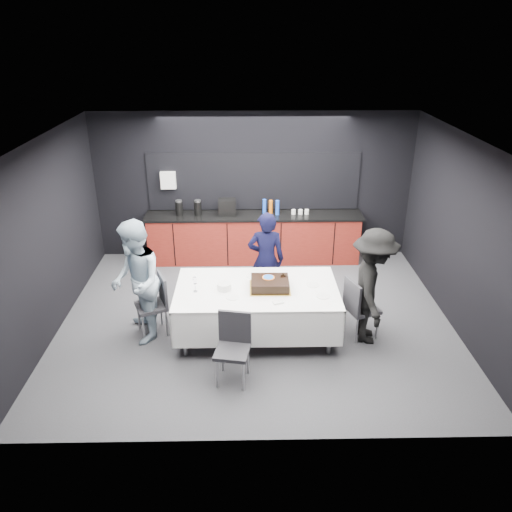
{
  "coord_description": "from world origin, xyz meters",
  "views": [
    {
      "loc": [
        -0.13,
        -6.66,
        4.2
      ],
      "look_at": [
        0.0,
        0.1,
        1.05
      ],
      "focal_mm": 35.0,
      "sensor_mm": 36.0,
      "label": 1
    }
  ],
  "objects": [
    {
      "name": "chair_left",
      "position": [
        -1.47,
        -0.3,
        0.53
      ],
      "size": [
        0.55,
        0.55,
        0.92
      ],
      "color": "#2A2A2F",
      "rests_on": "ground"
    },
    {
      "name": "party_table",
      "position": [
        0.0,
        -0.4,
        0.64
      ],
      "size": [
        2.32,
        1.32,
        0.78
      ],
      "color": "#99999E",
      "rests_on": "ground"
    },
    {
      "name": "person_center",
      "position": [
        0.17,
        0.49,
        0.8
      ],
      "size": [
        0.59,
        0.4,
        1.6
      ],
      "primitive_type": "imported",
      "rotation": [
        0.0,
        0.0,
        3.12
      ],
      "color": "black",
      "rests_on": "ground"
    },
    {
      "name": "plate_stack",
      "position": [
        -0.46,
        -0.44,
        0.83
      ],
      "size": [
        0.2,
        0.2,
        0.1
      ],
      "primitive_type": "cylinder",
      "color": "white",
      "rests_on": "party_table"
    },
    {
      "name": "champagne_flute",
      "position": [
        -0.87,
        -0.49,
        0.94
      ],
      "size": [
        0.06,
        0.06,
        0.22
      ],
      "color": "white",
      "rests_on": "party_table"
    },
    {
      "name": "loose_plate_far",
      "position": [
        -0.04,
        -0.03,
        0.78
      ],
      "size": [
        0.21,
        0.21,
        0.01
      ],
      "primitive_type": "cylinder",
      "color": "white",
      "rests_on": "party_table"
    },
    {
      "name": "chair_right",
      "position": [
        1.46,
        -0.48,
        0.53
      ],
      "size": [
        0.54,
        0.54,
        0.92
      ],
      "color": "#2A2A2F",
      "rests_on": "ground"
    },
    {
      "name": "fork_pile",
      "position": [
        0.28,
        -0.83,
        0.79
      ],
      "size": [
        0.16,
        0.13,
        0.02
      ],
      "primitive_type": "cube",
      "rotation": [
        0.0,
        0.0,
        0.28
      ],
      "color": "white",
      "rests_on": "party_table"
    },
    {
      "name": "loose_plate_near",
      "position": [
        -0.34,
        -0.67,
        0.78
      ],
      "size": [
        0.18,
        0.18,
        0.01
      ],
      "primitive_type": "cylinder",
      "color": "white",
      "rests_on": "party_table"
    },
    {
      "name": "room_shell",
      "position": [
        0.0,
        0.0,
        1.86
      ],
      "size": [
        6.04,
        5.04,
        2.82
      ],
      "color": "white",
      "rests_on": "ground"
    },
    {
      "name": "person_right",
      "position": [
        1.62,
        -0.54,
        0.86
      ],
      "size": [
        0.78,
        1.18,
        1.71
      ],
      "primitive_type": "imported",
      "rotation": [
        0.0,
        0.0,
        1.43
      ],
      "color": "black",
      "rests_on": "ground"
    },
    {
      "name": "loose_plate_right_a",
      "position": [
        0.81,
        -0.33,
        0.78
      ],
      "size": [
        0.19,
        0.19,
        0.01
      ],
      "primitive_type": "cylinder",
      "color": "white",
      "rests_on": "party_table"
    },
    {
      "name": "person_left",
      "position": [
        -1.7,
        -0.43,
        0.9
      ],
      "size": [
        0.9,
        1.03,
        1.81
      ],
      "primitive_type": "imported",
      "rotation": [
        0.0,
        0.0,
        -1.29
      ],
      "color": "#9EB5C7",
      "rests_on": "ground"
    },
    {
      "name": "chair_near",
      "position": [
        -0.32,
        -1.39,
        0.53
      ],
      "size": [
        0.49,
        0.49,
        0.92
      ],
      "color": "#2A2A2F",
      "rests_on": "ground"
    },
    {
      "name": "loose_plate_right_b",
      "position": [
        0.92,
        -0.66,
        0.78
      ],
      "size": [
        0.19,
        0.19,
        0.01
      ],
      "primitive_type": "cylinder",
      "color": "white",
      "rests_on": "party_table"
    },
    {
      "name": "kitchenette",
      "position": [
        -0.02,
        2.22,
        0.54
      ],
      "size": [
        4.1,
        0.64,
        2.05
      ],
      "color": "maroon",
      "rests_on": "ground"
    },
    {
      "name": "ground",
      "position": [
        0.0,
        0.0,
        0.0
      ],
      "size": [
        6.0,
        6.0,
        0.0
      ],
      "primitive_type": "plane",
      "color": "#414146",
      "rests_on": "ground"
    },
    {
      "name": "cake_assembly",
      "position": [
        0.19,
        -0.41,
        0.85
      ],
      "size": [
        0.58,
        0.47,
        0.18
      ],
      "color": "gold",
      "rests_on": "party_table"
    }
  ]
}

